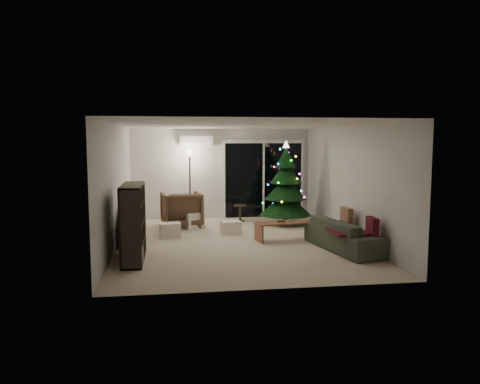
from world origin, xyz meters
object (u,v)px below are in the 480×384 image
object	(u,v)px
armchair	(181,209)
bookshelf	(124,223)
media_cabinet	(131,229)
coffee_table	(288,231)
christmas_tree	(286,183)
sofa	(346,235)

from	to	relation	value
armchair	bookshelf	bearing A→B (deg)	62.71
media_cabinet	coffee_table	world-z (taller)	media_cabinet
media_cabinet	christmas_tree	world-z (taller)	christmas_tree
media_cabinet	sofa	xyz separation A→B (m)	(4.30, -1.11, -0.03)
bookshelf	christmas_tree	distance (m)	5.00
christmas_tree	sofa	bearing A→B (deg)	-80.41
armchair	sofa	size ratio (longest dim) A/B	0.46
bookshelf	coffee_table	world-z (taller)	bookshelf
coffee_table	christmas_tree	distance (m)	2.24
media_cabinet	armchair	xyz separation A→B (m)	(1.10, 1.89, 0.11)
bookshelf	coffee_table	distance (m)	3.60
media_cabinet	coffee_table	xyz separation A→B (m)	(3.35, -0.14, -0.13)
coffee_table	christmas_tree	xyz separation A→B (m)	(0.44, 2.02, 0.87)
armchair	coffee_table	size ratio (longest dim) A/B	0.73
armchair	media_cabinet	bearing A→B (deg)	51.26
armchair	sofa	distance (m)	4.39
sofa	bookshelf	bearing A→B (deg)	82.95
coffee_table	christmas_tree	size ratio (longest dim) A/B	0.62
armchair	coffee_table	xyz separation A→B (m)	(2.25, -2.03, -0.23)
media_cabinet	sofa	size ratio (longest dim) A/B	0.51
bookshelf	armchair	size ratio (longest dim) A/B	1.43
media_cabinet	armchair	bearing A→B (deg)	48.04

